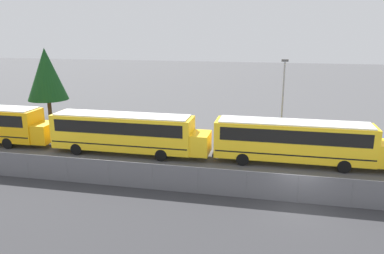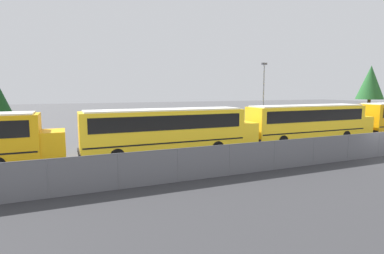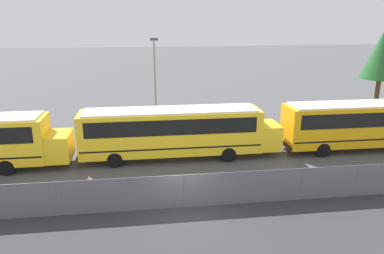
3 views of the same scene
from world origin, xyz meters
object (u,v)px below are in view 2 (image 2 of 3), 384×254
Objects in this scene: tree_1 at (370,83)px; light_pole at (263,95)px; school_bus_2 at (169,128)px; school_bus_3 at (310,120)px.

light_pole is at bearing -169.86° from tree_1.
light_pole is 22.01m from tree_1.
light_pole is 0.92× the size of tree_1.
school_bus_2 is at bearing -154.35° from light_pole.
school_bus_2 is at bearing -178.38° from school_bus_3.
school_bus_3 is 6.17m from light_pole.
tree_1 is (20.56, 9.54, 3.80)m from school_bus_3.
tree_1 reaches higher than school_bus_3.
school_bus_3 is (13.67, 0.39, 0.00)m from school_bus_2.
light_pole is (-1.05, 5.67, 2.18)m from school_bus_3.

